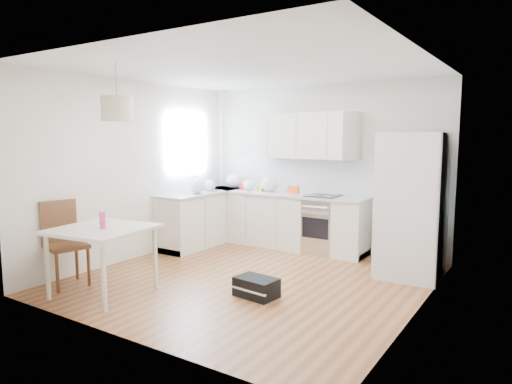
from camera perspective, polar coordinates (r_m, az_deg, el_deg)
floor at (r=6.09m, az=-0.63°, el=-10.87°), size 4.20×4.20×0.00m
ceiling at (r=5.86m, az=-0.67°, el=15.16°), size 4.20×4.20×0.00m
wall_back at (r=7.65m, az=8.09°, el=3.05°), size 4.20×0.00×4.20m
wall_left at (r=7.19m, az=-14.74°, el=2.64°), size 0.00×4.20×4.20m
wall_right at (r=4.98m, az=19.92°, el=0.59°), size 0.00×4.20×4.20m
window_glassblock at (r=7.99m, az=-8.64°, el=6.08°), size 0.02×1.00×1.00m
cabinets_back at (r=7.78m, az=3.02°, el=-3.59°), size 3.00×0.60×0.88m
cabinets_left at (r=7.97m, az=-6.67°, el=-3.37°), size 0.60×1.80×0.88m
counter_back at (r=7.71m, az=3.04°, el=-0.23°), size 3.02×0.64×0.04m
counter_left at (r=7.90m, az=-6.72°, el=-0.09°), size 0.64×1.82×0.04m
backsplash_back at (r=7.93m, az=4.12°, el=2.22°), size 3.00×0.01×0.58m
backsplash_left at (r=8.05m, az=-8.36°, el=2.24°), size 0.01×1.80×0.58m
upper_cabinets at (r=7.56m, az=6.61°, el=7.01°), size 1.70×0.32×0.75m
range_oven at (r=7.42m, az=8.40°, el=-4.18°), size 0.50×0.61×0.88m
sink at (r=7.86m, az=-6.95°, el=-0.02°), size 0.50×0.80×0.16m
refrigerator at (r=6.43m, az=19.10°, el=-1.53°), size 0.96×1.01×1.92m
dining_table at (r=5.68m, az=-18.69°, el=-5.12°), size 1.13×1.13×0.80m
dining_chair at (r=6.18m, az=-22.62°, el=-6.05°), size 0.54×0.54×1.06m
drink_bottle at (r=5.58m, az=-18.64°, el=-3.15°), size 0.08×0.08×0.24m
gym_bag at (r=5.45m, az=0.05°, el=-11.81°), size 0.52×0.37×0.22m
pendant_lamp at (r=5.49m, az=-16.98°, el=9.94°), size 0.45×0.45×0.28m
grocery_bag_a at (r=8.34m, az=-2.92°, el=1.33°), size 0.28×0.23×0.25m
grocery_bag_b at (r=7.99m, az=-0.91°, el=0.87°), size 0.21×0.18×0.19m
grocery_bag_c at (r=7.81m, az=1.66°, el=1.00°), size 0.29×0.25×0.26m
grocery_bag_d at (r=8.01m, az=-5.77°, el=0.84°), size 0.21×0.18×0.19m
grocery_bag_e at (r=7.69m, az=-7.35°, el=0.76°), size 0.27×0.23×0.24m
snack_orange at (r=7.60m, az=4.68°, el=0.26°), size 0.19×0.14×0.12m
snack_yellow at (r=7.92m, az=0.70°, el=0.49°), size 0.17×0.15×0.10m
snack_red at (r=8.14m, az=-1.39°, el=0.74°), size 0.20×0.20×0.12m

